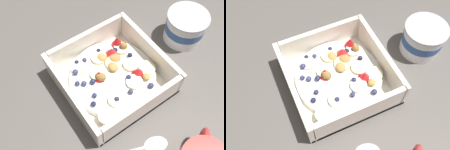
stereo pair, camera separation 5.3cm
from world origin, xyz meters
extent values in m
plane|color=#56514C|center=(0.00, 0.00, 0.00)|extent=(2.40, 2.40, 0.00)
cube|color=white|center=(-0.01, 0.00, 0.01)|extent=(0.21, 0.21, 0.01)
cube|color=white|center=(-0.01, -0.10, 0.03)|extent=(0.21, 0.01, 0.07)
cube|color=white|center=(-0.01, 0.10, 0.03)|extent=(0.21, 0.01, 0.07)
cube|color=white|center=(-0.11, 0.00, 0.03)|extent=(0.01, 0.19, 0.07)
cube|color=white|center=(0.09, 0.00, 0.03)|extent=(0.01, 0.19, 0.07)
cylinder|color=white|center=(-0.01, 0.00, 0.02)|extent=(0.18, 0.18, 0.02)
cylinder|color=beige|center=(-0.06, -0.05, 0.03)|extent=(0.05, 0.05, 0.01)
cylinder|color=#F7EFC6|center=(0.04, -0.03, 0.03)|extent=(0.04, 0.04, 0.01)
cylinder|color=#F4EAB7|center=(0.06, -0.06, 0.03)|extent=(0.05, 0.05, 0.01)
cylinder|color=#F7EFC6|center=(0.03, 0.03, 0.03)|extent=(0.04, 0.04, 0.01)
cylinder|color=#F4EAB7|center=(-0.05, 0.06, 0.03)|extent=(0.04, 0.04, 0.01)
cylinder|color=beige|center=(-0.03, 0.02, 0.03)|extent=(0.05, 0.05, 0.01)
cylinder|color=#F4EAB7|center=(0.02, 0.07, 0.03)|extent=(0.05, 0.05, 0.01)
cylinder|color=#F4EAB7|center=(-0.03, -0.02, 0.03)|extent=(0.04, 0.04, 0.01)
cylinder|color=beige|center=(-0.01, 0.05, 0.03)|extent=(0.05, 0.05, 0.01)
cylinder|color=beige|center=(-0.06, 0.00, 0.03)|extent=(0.05, 0.05, 0.01)
cone|color=red|center=(0.02, 0.05, 0.04)|extent=(0.04, 0.04, 0.02)
cone|color=red|center=(-0.02, -0.03, 0.04)|extent=(0.03, 0.03, 0.02)
cone|color=red|center=(-0.06, 0.03, 0.04)|extent=(0.04, 0.04, 0.02)
cone|color=red|center=(-0.07, 0.06, 0.04)|extent=(0.03, 0.03, 0.03)
sphere|color=#23284C|center=(0.02, 0.02, 0.03)|extent=(0.01, 0.01, 0.01)
sphere|color=navy|center=(-0.02, -0.06, 0.03)|extent=(0.01, 0.01, 0.01)
sphere|color=#191E3D|center=(0.02, -0.07, 0.03)|extent=(0.01, 0.01, 0.01)
sphere|color=#23284C|center=(-0.03, -0.07, 0.03)|extent=(0.01, 0.01, 0.01)
sphere|color=#23284C|center=(-0.02, -0.04, 0.03)|extent=(0.01, 0.01, 0.01)
sphere|color=navy|center=(-0.07, -0.03, 0.03)|extent=(0.01, 0.01, 0.01)
sphere|color=navy|center=(0.06, 0.05, 0.03)|extent=(0.01, 0.01, 0.01)
sphere|color=#23284C|center=(0.04, -0.03, 0.03)|extent=(0.01, 0.01, 0.01)
sphere|color=#191E3D|center=(-0.06, 0.04, 0.03)|extent=(0.01, 0.01, 0.01)
sphere|color=#191E3D|center=(-0.08, -0.05, 0.03)|extent=(0.01, 0.01, 0.01)
sphere|color=#23284C|center=(0.01, -0.06, 0.03)|extent=(0.01, 0.01, 0.01)
sphere|color=#191E3D|center=(-0.08, 0.01, 0.03)|extent=(0.01, 0.01, 0.01)
sphere|color=navy|center=(-0.06, -0.06, 0.03)|extent=(0.01, 0.01, 0.01)
sphere|color=navy|center=(-0.05, 0.06, 0.03)|extent=(0.01, 0.01, 0.01)
sphere|color=navy|center=(0.05, 0.01, 0.03)|extent=(0.01, 0.01, 0.01)
sphere|color=#191E3D|center=(-0.03, 0.06, 0.03)|extent=(0.01, 0.01, 0.01)
ellipsoid|color=olive|center=(-0.05, 0.06, 0.04)|extent=(0.02, 0.02, 0.02)
ellipsoid|color=#AD7F42|center=(-0.04, 0.03, 0.03)|extent=(0.03, 0.03, 0.01)
ellipsoid|color=tan|center=(-0.06, 0.01, 0.03)|extent=(0.03, 0.02, 0.01)
ellipsoid|color=olive|center=(-0.02, -0.03, 0.04)|extent=(0.03, 0.03, 0.02)
ellipsoid|color=tan|center=(0.04, 0.05, 0.03)|extent=(0.02, 0.02, 0.01)
ellipsoid|color=tan|center=(-0.02, 0.01, 0.03)|extent=(0.03, 0.02, 0.01)
cylinder|color=white|center=(-0.01, 0.21, 0.04)|extent=(0.09, 0.09, 0.07)
cylinder|color=#2D5193|center=(-0.01, 0.21, 0.04)|extent=(0.09, 0.09, 0.02)
cylinder|color=#B7BCC6|center=(-0.01, 0.21, 0.07)|extent=(0.10, 0.10, 0.00)
camera|label=1|loc=(0.21, -0.16, 0.48)|focal=40.32mm
camera|label=2|loc=(0.24, -0.12, 0.48)|focal=40.32mm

